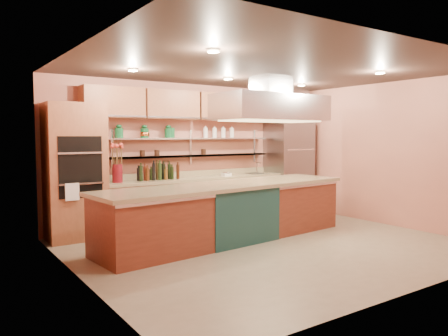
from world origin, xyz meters
TOP-DOWN VIEW (x-y plane):
  - floor at (0.00, 0.00)m, footprint 6.00×5.00m
  - ceiling at (0.00, 0.00)m, footprint 6.00×5.00m
  - wall_back at (0.00, 2.50)m, footprint 6.00×0.04m
  - wall_front at (0.00, -2.50)m, footprint 6.00×0.04m
  - wall_left at (-3.00, 0.00)m, footprint 0.04×5.00m
  - wall_right at (3.00, 0.00)m, footprint 0.04×5.00m
  - oven_stack at (-2.45, 2.18)m, footprint 0.95×0.64m
  - refrigerator at (2.35, 2.14)m, footprint 0.95×0.72m
  - back_counter at (-0.05, 2.20)m, footprint 3.84×0.64m
  - wall_shelf_lower at (-0.05, 2.37)m, footprint 3.60×0.26m
  - wall_shelf_upper at (-0.05, 2.37)m, footprint 3.60×0.26m
  - upper_cabinets at (0.00, 2.32)m, footprint 4.60×0.36m
  - range_hood at (0.55, 0.68)m, footprint 2.00×1.00m
  - ceiling_downlights at (0.00, 0.20)m, footprint 4.00×2.80m
  - island at (-0.35, 0.68)m, footprint 4.65×1.42m
  - flower_vase at (-1.73, 2.15)m, footprint 0.22×0.22m
  - oil_bottle_cluster at (-0.92, 2.15)m, footprint 0.90×0.59m
  - kitchen_scale at (0.62, 2.15)m, footprint 0.21×0.18m
  - bar_faucet at (1.50, 2.25)m, footprint 0.04×0.04m
  - copper_kettle at (-1.09, 2.37)m, footprint 0.18×0.18m
  - green_canister at (-0.55, 2.37)m, footprint 0.20×0.20m

SIDE VIEW (x-z plane):
  - floor at x=0.00m, z-range -0.02..0.00m
  - back_counter at x=-0.05m, z-range 0.00..0.93m
  - island at x=-0.35m, z-range 0.00..0.96m
  - kitchen_scale at x=0.62m, z-range 0.93..1.03m
  - bar_faucet at x=1.50m, z-range 0.93..1.16m
  - refrigerator at x=2.35m, z-range 0.00..2.10m
  - oil_bottle_cluster at x=-0.92m, z-range 0.93..1.21m
  - flower_vase at x=-1.73m, z-range 0.93..1.25m
  - oven_stack at x=-2.45m, z-range 0.00..2.30m
  - wall_shelf_lower at x=-0.05m, z-range 1.34..1.36m
  - wall_back at x=0.00m, z-range 0.00..2.80m
  - wall_front at x=0.00m, z-range 0.00..2.80m
  - wall_left at x=-3.00m, z-range 0.00..2.80m
  - wall_right at x=3.00m, z-range 0.00..2.80m
  - wall_shelf_upper at x=-0.05m, z-range 1.69..1.71m
  - copper_kettle at x=-1.09m, z-range 1.71..1.85m
  - green_canister at x=-0.55m, z-range 1.71..1.91m
  - range_hood at x=0.55m, z-range 2.02..2.48m
  - upper_cabinets at x=0.00m, z-range 2.08..2.62m
  - ceiling_downlights at x=0.00m, z-range 2.76..2.78m
  - ceiling at x=0.00m, z-range 2.79..2.81m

